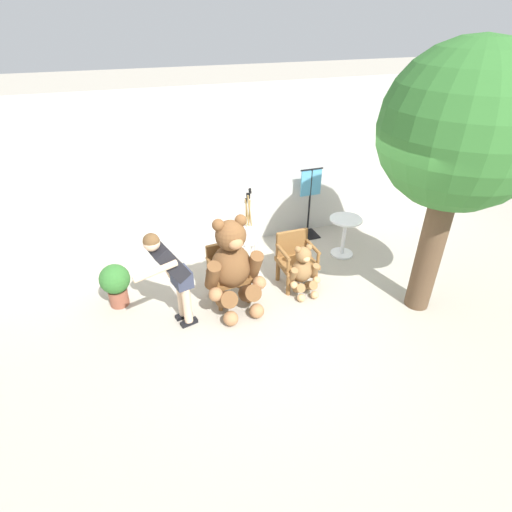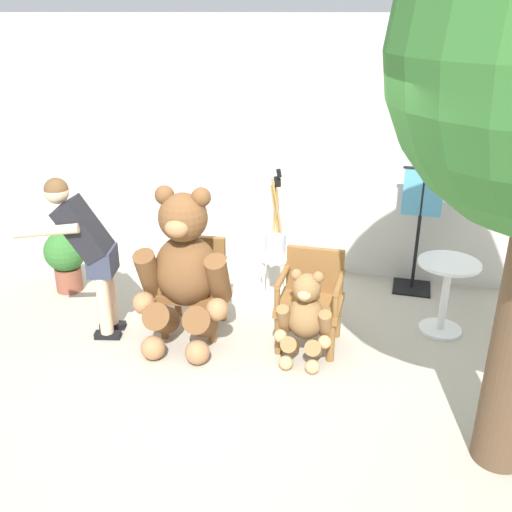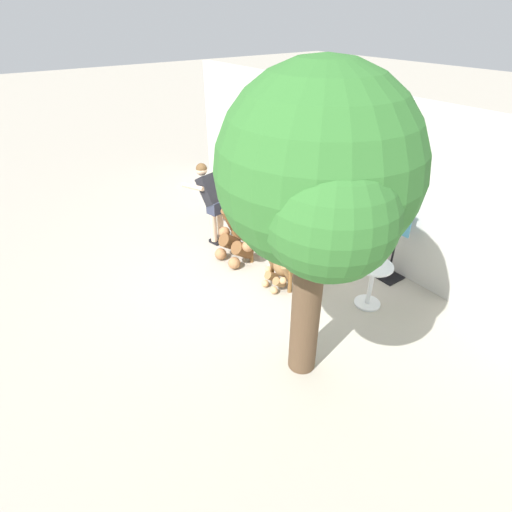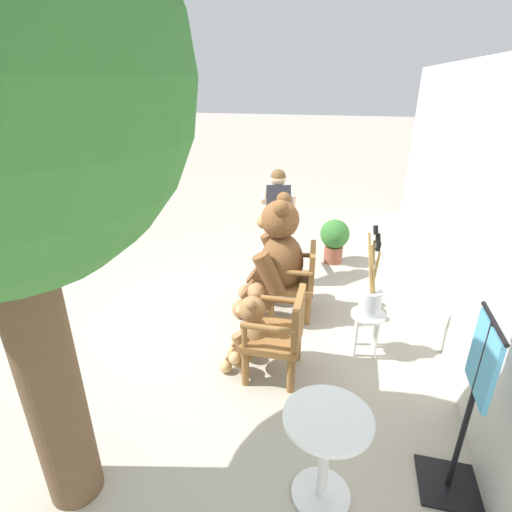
{
  "view_description": "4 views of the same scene",
  "coord_description": "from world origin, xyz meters",
  "px_view_note": "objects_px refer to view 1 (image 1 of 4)",
  "views": [
    {
      "loc": [
        -1.81,
        -4.1,
        3.8
      ],
      "look_at": [
        -0.21,
        0.44,
        0.82
      ],
      "focal_mm": 28.0,
      "sensor_mm": 36.0,
      "label": 1
    },
    {
      "loc": [
        1.28,
        -3.79,
        2.8
      ],
      "look_at": [
        0.07,
        0.63,
        0.84
      ],
      "focal_mm": 40.0,
      "sensor_mm": 36.0,
      "label": 2
    },
    {
      "loc": [
        4.66,
        -3.01,
        3.9
      ],
      "look_at": [
        0.36,
        0.09,
        0.6
      ],
      "focal_mm": 28.0,
      "sensor_mm": 36.0,
      "label": 3
    },
    {
      "loc": [
        3.6,
        1.23,
        2.6
      ],
      "look_at": [
        -0.18,
        0.32,
        0.87
      ],
      "focal_mm": 28.0,
      "sensor_mm": 36.0,
      "label": 4
    }
  ],
  "objects_px": {
    "wooden_chair_right": "(296,258)",
    "round_side_table": "(344,232)",
    "patio_tree": "(470,135)",
    "wooden_chair_left": "(228,271)",
    "person_visitor": "(172,271)",
    "potted_plant": "(115,283)",
    "teddy_bear_large": "(233,266)",
    "white_stool": "(248,245)",
    "teddy_bear_small": "(303,271)",
    "clothing_display_stand": "(310,202)",
    "brush_bucket": "(248,230)"
  },
  "relations": [
    {
      "from": "wooden_chair_left",
      "to": "potted_plant",
      "type": "xyz_separation_m",
      "value": [
        -1.61,
        0.35,
        -0.07
      ]
    },
    {
      "from": "brush_bucket",
      "to": "potted_plant",
      "type": "bearing_deg",
      "value": -168.31
    },
    {
      "from": "wooden_chair_left",
      "to": "teddy_bear_small",
      "type": "relative_size",
      "value": 1.04
    },
    {
      "from": "teddy_bear_small",
      "to": "white_stool",
      "type": "bearing_deg",
      "value": 115.75
    },
    {
      "from": "teddy_bear_small",
      "to": "person_visitor",
      "type": "distance_m",
      "value": 2.03
    },
    {
      "from": "white_stool",
      "to": "clothing_display_stand",
      "type": "relative_size",
      "value": 0.34
    },
    {
      "from": "white_stool",
      "to": "brush_bucket",
      "type": "distance_m",
      "value": 0.3
    },
    {
      "from": "person_visitor",
      "to": "round_side_table",
      "type": "bearing_deg",
      "value": 16.04
    },
    {
      "from": "teddy_bear_large",
      "to": "white_stool",
      "type": "xyz_separation_m",
      "value": [
        0.57,
        1.06,
        -0.35
      ]
    },
    {
      "from": "wooden_chair_left",
      "to": "person_visitor",
      "type": "bearing_deg",
      "value": -155.36
    },
    {
      "from": "wooden_chair_right",
      "to": "teddy_bear_large",
      "type": "bearing_deg",
      "value": -166.73
    },
    {
      "from": "wooden_chair_left",
      "to": "white_stool",
      "type": "xyz_separation_m",
      "value": [
        0.59,
        0.81,
        -0.11
      ]
    },
    {
      "from": "teddy_bear_small",
      "to": "brush_bucket",
      "type": "distance_m",
      "value": 1.23
    },
    {
      "from": "wooden_chair_right",
      "to": "person_visitor",
      "type": "xyz_separation_m",
      "value": [
        -1.97,
        -0.39,
        0.44
      ]
    },
    {
      "from": "brush_bucket",
      "to": "person_visitor",
      "type": "bearing_deg",
      "value": -140.34
    },
    {
      "from": "teddy_bear_large",
      "to": "white_stool",
      "type": "bearing_deg",
      "value": 61.65
    },
    {
      "from": "wooden_chair_left",
      "to": "round_side_table",
      "type": "distance_m",
      "value": 2.34
    },
    {
      "from": "teddy_bear_large",
      "to": "round_side_table",
      "type": "distance_m",
      "value": 2.41
    },
    {
      "from": "teddy_bear_large",
      "to": "round_side_table",
      "type": "height_order",
      "value": "teddy_bear_large"
    },
    {
      "from": "white_stool",
      "to": "patio_tree",
      "type": "xyz_separation_m",
      "value": [
        2.12,
        -1.99,
        2.18
      ]
    },
    {
      "from": "brush_bucket",
      "to": "wooden_chair_right",
      "type": "bearing_deg",
      "value": -56.91
    },
    {
      "from": "round_side_table",
      "to": "patio_tree",
      "type": "distance_m",
      "value": 2.73
    },
    {
      "from": "teddy_bear_large",
      "to": "potted_plant",
      "type": "bearing_deg",
      "value": 159.44
    },
    {
      "from": "wooden_chair_left",
      "to": "white_stool",
      "type": "distance_m",
      "value": 1.0
    },
    {
      "from": "wooden_chair_left",
      "to": "clothing_display_stand",
      "type": "distance_m",
      "value": 2.44
    },
    {
      "from": "teddy_bear_small",
      "to": "brush_bucket",
      "type": "height_order",
      "value": "brush_bucket"
    },
    {
      "from": "wooden_chair_right",
      "to": "clothing_display_stand",
      "type": "height_order",
      "value": "clothing_display_stand"
    },
    {
      "from": "brush_bucket",
      "to": "clothing_display_stand",
      "type": "xyz_separation_m",
      "value": [
        1.41,
        0.57,
        0.07
      ]
    },
    {
      "from": "potted_plant",
      "to": "wooden_chair_right",
      "type": "bearing_deg",
      "value": -7.31
    },
    {
      "from": "wooden_chair_right",
      "to": "white_stool",
      "type": "bearing_deg",
      "value": 123.14
    },
    {
      "from": "patio_tree",
      "to": "potted_plant",
      "type": "relative_size",
      "value": 5.3
    },
    {
      "from": "round_side_table",
      "to": "patio_tree",
      "type": "xyz_separation_m",
      "value": [
        0.42,
        -1.7,
        2.09
      ]
    },
    {
      "from": "teddy_bear_small",
      "to": "patio_tree",
      "type": "xyz_separation_m",
      "value": [
        1.59,
        -0.9,
        2.13
      ]
    },
    {
      "from": "white_stool",
      "to": "round_side_table",
      "type": "xyz_separation_m",
      "value": [
        1.7,
        -0.29,
        0.09
      ]
    },
    {
      "from": "person_visitor",
      "to": "patio_tree",
      "type": "bearing_deg",
      "value": -12.64
    },
    {
      "from": "teddy_bear_large",
      "to": "round_side_table",
      "type": "relative_size",
      "value": 2.01
    },
    {
      "from": "teddy_bear_small",
      "to": "potted_plant",
      "type": "bearing_deg",
      "value": 166.87
    },
    {
      "from": "wooden_chair_right",
      "to": "round_side_table",
      "type": "xyz_separation_m",
      "value": [
        1.17,
        0.51,
        -0.01
      ]
    },
    {
      "from": "round_side_table",
      "to": "clothing_display_stand",
      "type": "relative_size",
      "value": 0.53
    },
    {
      "from": "brush_bucket",
      "to": "white_stool",
      "type": "bearing_deg",
      "value": 143.1
    },
    {
      "from": "white_stool",
      "to": "person_visitor",
      "type": "bearing_deg",
      "value": -140.27
    },
    {
      "from": "round_side_table",
      "to": "teddy_bear_large",
      "type": "bearing_deg",
      "value": -161.28
    },
    {
      "from": "wooden_chair_right",
      "to": "brush_bucket",
      "type": "xyz_separation_m",
      "value": [
        -0.52,
        0.8,
        0.19
      ]
    },
    {
      "from": "wooden_chair_left",
      "to": "teddy_bear_large",
      "type": "height_order",
      "value": "teddy_bear_large"
    },
    {
      "from": "wooden_chair_right",
      "to": "clothing_display_stand",
      "type": "xyz_separation_m",
      "value": [
        0.89,
        1.37,
        0.26
      ]
    },
    {
      "from": "teddy_bear_large",
      "to": "brush_bucket",
      "type": "xyz_separation_m",
      "value": [
        0.58,
        1.06,
        -0.06
      ]
    },
    {
      "from": "teddy_bear_small",
      "to": "potted_plant",
      "type": "distance_m",
      "value": 2.79
    },
    {
      "from": "wooden_chair_left",
      "to": "wooden_chair_right",
      "type": "distance_m",
      "value": 1.11
    },
    {
      "from": "brush_bucket",
      "to": "potted_plant",
      "type": "distance_m",
      "value": 2.26
    },
    {
      "from": "teddy_bear_large",
      "to": "round_side_table",
      "type": "bearing_deg",
      "value": 18.72
    }
  ]
}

